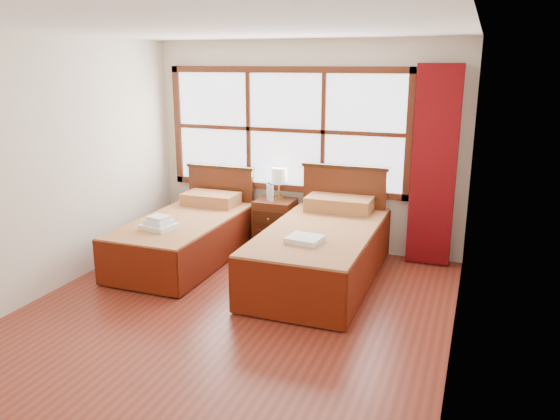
% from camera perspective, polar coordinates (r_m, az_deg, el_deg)
% --- Properties ---
extents(floor, '(4.50, 4.50, 0.00)m').
position_cam_1_polar(floor, '(5.30, -5.21, -10.93)').
color(floor, maroon).
rests_on(floor, ground).
extents(ceiling, '(4.50, 4.50, 0.00)m').
position_cam_1_polar(ceiling, '(4.77, -6.00, 18.40)').
color(ceiling, white).
rests_on(ceiling, wall_back).
extents(wall_back, '(4.00, 0.00, 4.00)m').
position_cam_1_polar(wall_back, '(6.93, 2.62, 6.65)').
color(wall_back, silver).
rests_on(wall_back, floor).
extents(wall_left, '(0.00, 4.50, 4.50)m').
position_cam_1_polar(wall_left, '(6.01, -23.05, 4.14)').
color(wall_left, silver).
rests_on(wall_left, floor).
extents(wall_right, '(0.00, 4.50, 4.50)m').
position_cam_1_polar(wall_right, '(4.39, 18.60, 0.88)').
color(wall_right, silver).
rests_on(wall_right, floor).
extents(window, '(3.16, 0.06, 1.56)m').
position_cam_1_polar(window, '(6.94, 0.56, 8.35)').
color(window, white).
rests_on(window, wall_back).
extents(curtain, '(0.50, 0.16, 2.30)m').
position_cam_1_polar(curtain, '(6.50, 15.79, 4.37)').
color(curtain, maroon).
rests_on(curtain, wall_back).
extents(bed_left, '(1.03, 2.05, 1.00)m').
position_cam_1_polar(bed_left, '(6.67, -9.73, -2.68)').
color(bed_left, '#371C0B').
rests_on(bed_left, floor).
extents(bed_right, '(1.14, 2.22, 1.11)m').
position_cam_1_polar(bed_right, '(6.02, 4.40, -4.13)').
color(bed_right, '#371C0B').
rests_on(bed_right, floor).
extents(nightstand, '(0.48, 0.47, 0.64)m').
position_cam_1_polar(nightstand, '(7.01, -0.53, -1.47)').
color(nightstand, '#532412').
rests_on(nightstand, floor).
extents(towels_left, '(0.39, 0.36, 0.15)m').
position_cam_1_polar(towels_left, '(6.21, -12.56, -1.40)').
color(towels_left, white).
rests_on(towels_left, bed_left).
extents(towels_right, '(0.37, 0.34, 0.05)m').
position_cam_1_polar(towels_right, '(5.45, 2.60, -3.05)').
color(towels_right, white).
rests_on(towels_right, bed_right).
extents(lamp, '(0.20, 0.20, 0.39)m').
position_cam_1_polar(lamp, '(6.98, -0.10, 3.51)').
color(lamp, gold).
rests_on(lamp, nightstand).
extents(bottle_near, '(0.06, 0.06, 0.23)m').
position_cam_1_polar(bottle_near, '(6.89, -1.17, 1.91)').
color(bottle_near, '#C0E5F7').
rests_on(bottle_near, nightstand).
extents(bottle_far, '(0.06, 0.06, 0.23)m').
position_cam_1_polar(bottle_far, '(6.83, -0.92, 1.76)').
color(bottle_far, '#C0E5F7').
rests_on(bottle_far, nightstand).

